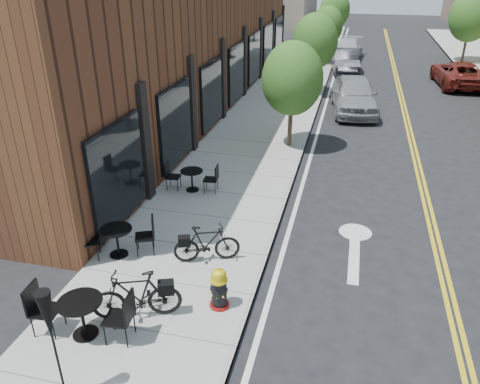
% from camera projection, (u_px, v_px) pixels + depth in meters
% --- Properties ---
extents(ground, '(120.00, 120.00, 0.00)m').
position_uv_depth(ground, '(254.00, 300.00, 9.82)').
color(ground, black).
rests_on(ground, ground).
extents(sidewalk_near, '(4.00, 70.00, 0.12)m').
position_uv_depth(sidewalk_near, '(258.00, 134.00, 18.91)').
color(sidewalk_near, '#9E9B93').
rests_on(sidewalk_near, ground).
extents(building_near, '(5.00, 28.00, 7.00)m').
position_uv_depth(building_near, '(183.00, 29.00, 21.82)').
color(building_near, '#4D2918').
rests_on(building_near, ground).
extents(tree_near_a, '(2.20, 2.20, 3.81)m').
position_uv_depth(tree_near_a, '(292.00, 79.00, 16.61)').
color(tree_near_a, '#382B1E').
rests_on(tree_near_a, sidewalk_near).
extents(tree_near_b, '(2.30, 2.30, 3.98)m').
position_uv_depth(tree_near_b, '(315.00, 41.00, 23.52)').
color(tree_near_b, '#382B1E').
rests_on(tree_near_b, sidewalk_near).
extents(tree_near_c, '(2.10, 2.10, 3.67)m').
position_uv_depth(tree_near_c, '(327.00, 26.00, 30.55)').
color(tree_near_c, '#382B1E').
rests_on(tree_near_c, sidewalk_near).
extents(tree_near_d, '(2.40, 2.40, 4.11)m').
position_uv_depth(tree_near_d, '(335.00, 10.00, 37.39)').
color(tree_near_d, '#382B1E').
rests_on(tree_near_d, sidewalk_near).
extents(tree_far_c, '(2.80, 2.80, 4.62)m').
position_uv_depth(tree_far_c, '(471.00, 16.00, 30.96)').
color(tree_far_c, '#382B1E').
rests_on(tree_far_c, sidewalk_far).
extents(fire_hydrant, '(0.41, 0.41, 0.92)m').
position_uv_depth(fire_hydrant, '(219.00, 288.00, 9.27)').
color(fire_hydrant, maroon).
rests_on(fire_hydrant, sidewalk_near).
extents(bicycle_left, '(1.79, 1.09, 1.04)m').
position_uv_depth(bicycle_left, '(136.00, 295.00, 8.95)').
color(bicycle_left, black).
rests_on(bicycle_left, sidewalk_near).
extents(bicycle_right, '(1.59, 0.97, 0.93)m').
position_uv_depth(bicycle_right, '(207.00, 243.00, 10.69)').
color(bicycle_right, black).
rests_on(bicycle_right, sidewalk_near).
extents(bistro_set_a, '(1.91, 0.89, 1.02)m').
position_uv_depth(bistro_set_a, '(82.00, 313.00, 8.51)').
color(bistro_set_a, black).
rests_on(bistro_set_a, sidewalk_near).
extents(bistro_set_b, '(1.74, 1.09, 0.93)m').
position_uv_depth(bistro_set_b, '(117.00, 238.00, 10.89)').
color(bistro_set_b, black).
rests_on(bistro_set_b, sidewalk_near).
extents(bistro_set_c, '(1.58, 0.72, 0.84)m').
position_uv_depth(bistro_set_c, '(192.00, 177.00, 14.03)').
color(bistro_set_c, black).
rests_on(bistro_set_c, sidewalk_near).
extents(patio_umbrella, '(0.33, 0.33, 2.05)m').
position_uv_depth(patio_umbrella, '(49.00, 324.00, 6.88)').
color(patio_umbrella, black).
rests_on(patio_umbrella, sidewalk_near).
extents(parked_car_a, '(2.48, 4.94, 1.62)m').
position_uv_depth(parked_car_a, '(354.00, 95.00, 21.61)').
color(parked_car_a, gray).
rests_on(parked_car_a, ground).
extents(parked_car_b, '(2.01, 4.41, 1.40)m').
position_uv_depth(parked_car_b, '(345.00, 61.00, 29.29)').
color(parked_car_b, black).
rests_on(parked_car_b, ground).
extents(parked_car_c, '(2.27, 4.81, 1.35)m').
position_uv_depth(parked_car_c, '(347.00, 49.00, 33.27)').
color(parked_car_c, silver).
rests_on(parked_car_c, ground).
extents(parked_car_far, '(2.66, 5.12, 1.38)m').
position_uv_depth(parked_car_far, '(458.00, 74.00, 26.12)').
color(parked_car_far, maroon).
rests_on(parked_car_far, ground).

